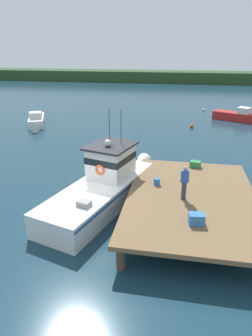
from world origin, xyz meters
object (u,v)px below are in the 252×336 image
Objects in this scene: moored_boat_far_left at (239,116)px; mooring_buoy_spare_mooring at (192,126)px; crate_single_by_cleat at (196,219)px; deckhand_by_the_boat at (184,182)px; crate_single_far at (195,164)px; mooring_buoy_channel_marker at (204,110)px; main_fishing_boat at (105,184)px; bait_bucket at (157,182)px; moored_boat_off_the_point at (36,121)px.

moored_boat_far_left is 6.71m from mooring_buoy_spare_mooring.
deckhand_by_the_boat is at bearing 104.17° from crate_single_by_cleat.
moored_boat_far_left is at bearing 73.36° from crate_single_far.
deckhand_by_the_boat is at bearing -105.29° from moored_boat_far_left.
crate_single_by_cleat reaches higher than crate_single_far.
crate_single_by_cleat is at bearing -90.93° from mooring_buoy_spare_mooring.
crate_single_by_cleat is 29.68m from mooring_buoy_channel_marker.
main_fishing_boat is at bearing -149.01° from crate_single_far.
crate_single_far reaches higher than moored_boat_far_left.
bait_bucket is 22.42m from moored_boat_far_left.
mooring_buoy_channel_marker is at bearing 86.04° from crate_single_by_cleat.
moored_boat_off_the_point is (-15.31, 16.35, -1.55)m from deckhand_by_the_boat.
deckhand_by_the_boat reaches higher than moored_boat_off_the_point.
moored_boat_off_the_point is 14.86× the size of mooring_buoy_spare_mooring.
main_fishing_boat is at bearing -179.93° from bait_bucket.
crate_single_far is at bearing -37.36° from moored_boat_off_the_point.
crate_single_by_cleat reaches higher than moored_boat_far_left.
moored_boat_off_the_point is at bearing 126.87° from main_fishing_boat.
main_fishing_boat reaches higher than crate_single_by_cleat.
crate_single_far is 3.46m from bait_bucket.
crate_single_far is at bearing 88.61° from crate_single_by_cleat.
mooring_buoy_spare_mooring is (0.85, 18.33, -1.86)m from deckhand_by_the_boat.
bait_bucket is (-2.00, -2.83, -0.01)m from crate_single_far.
crate_single_by_cleat reaches higher than moored_boat_off_the_point.
deckhand_by_the_boat is 27.71m from mooring_buoy_channel_marker.
main_fishing_boat is 25.13× the size of mooring_buoy_spare_mooring.
moored_boat_off_the_point is 21.08m from mooring_buoy_channel_marker.
deckhand_by_the_boat is (-0.52, 2.05, 0.63)m from crate_single_by_cleat.
main_fishing_boat is 28.14× the size of mooring_buoy_channel_marker.
moored_boat_far_left is (10.18, 21.13, -0.48)m from main_fishing_boat.
main_fishing_boat is 5.51m from crate_single_far.
bait_bucket is 0.06× the size of moored_boat_off_the_point.
crate_single_by_cleat is at bearing -102.92° from moored_boat_far_left.
crate_single_far is 20.12m from moored_boat_off_the_point.
deckhand_by_the_boat reaches higher than mooring_buoy_channel_marker.
moored_boat_far_left reaches higher than bait_bucket.
main_fishing_boat reaches higher than moored_boat_far_left.
crate_single_by_cleat is 1.70× the size of mooring_buoy_channel_marker.
bait_bucket is (2.70, 0.00, 0.36)m from main_fishing_boat.
moored_boat_off_the_point is (-15.82, 18.40, -0.91)m from crate_single_by_cleat.
main_fishing_boat is at bearing -104.15° from mooring_buoy_channel_marker.
moored_boat_far_left reaches higher than mooring_buoy_spare_mooring.
mooring_buoy_spare_mooring is at bearing 87.35° from deckhand_by_the_boat.
moored_boat_off_the_point is (-21.44, -6.10, -0.02)m from moored_boat_far_left.
deckhand_by_the_boat reaches higher than bait_bucket.
crate_single_by_cleat is at bearing -36.51° from main_fishing_boat.
crate_single_by_cleat is 3.85m from bait_bucket.
deckhand_by_the_boat is (4.04, -1.33, 1.05)m from main_fishing_boat.
mooring_buoy_channel_marker is (1.90, 23.38, -1.20)m from crate_single_far.
moored_boat_off_the_point is at bearing 132.93° from bait_bucket.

